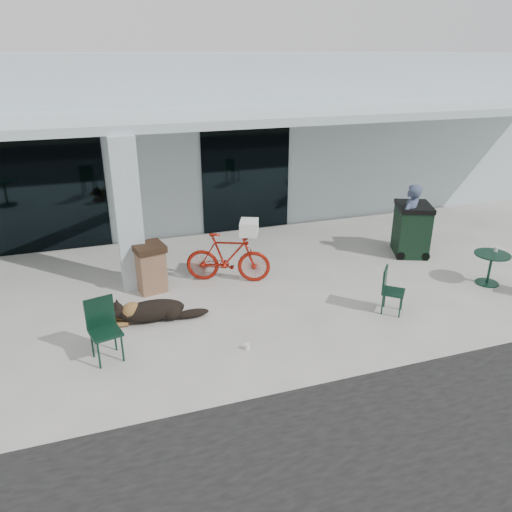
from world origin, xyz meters
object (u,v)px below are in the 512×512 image
object	(u,v)px
cafe_chair_far_a	(393,291)
person	(409,221)
cafe_chair_near	(105,332)
bicycle	(228,258)
cafe_table_far	(490,269)
dog	(152,310)
trash_receptacle	(150,268)
wheeled_bin	(411,229)

from	to	relation	value
cafe_chair_far_a	person	xyz separation A→B (m)	(1.83, 2.28, 0.44)
cafe_chair_near	cafe_chair_far_a	world-z (taller)	cafe_chair_near
bicycle	cafe_table_far	bearing A→B (deg)	-87.39
cafe_chair_far_a	bicycle	bearing A→B (deg)	87.61
bicycle	dog	xyz separation A→B (m)	(-1.78, -1.20, -0.31)
bicycle	dog	world-z (taller)	bicycle
dog	cafe_chair_far_a	size ratio (longest dim) A/B	1.57
bicycle	trash_receptacle	distance (m)	1.62
cafe_chair_far_a	wheeled_bin	bearing A→B (deg)	-0.26
cafe_chair_near	cafe_chair_far_a	xyz separation A→B (m)	(5.16, -0.11, -0.07)
wheeled_bin	person	bearing A→B (deg)	-124.59
bicycle	person	world-z (taller)	person
cafe_chair_far_a	trash_receptacle	size ratio (longest dim) A/B	0.87
person	bicycle	bearing A→B (deg)	-31.05
bicycle	cafe_chair_near	world-z (taller)	bicycle
cafe_table_far	wheeled_bin	xyz separation A→B (m)	(-0.58, 1.99, 0.28)
trash_receptacle	cafe_table_far	bearing A→B (deg)	-16.16
cafe_table_far	person	distance (m)	2.08
dog	person	bearing A→B (deg)	13.95
cafe_table_far	trash_receptacle	xyz separation A→B (m)	(-6.78, 1.96, 0.16)
wheeled_bin	bicycle	bearing A→B (deg)	-156.57
bicycle	cafe_chair_far_a	size ratio (longest dim) A/B	2.05
wheeled_bin	trash_receptacle	bearing A→B (deg)	-157.59
bicycle	cafe_table_far	xyz separation A→B (m)	(5.16, -1.89, -0.20)
bicycle	cafe_table_far	world-z (taller)	bicycle
cafe_table_far	cafe_chair_far_a	size ratio (longest dim) A/B	0.83
cafe_chair_far_a	wheeled_bin	world-z (taller)	wheeled_bin
dog	cafe_chair_near	size ratio (longest dim) A/B	1.35
cafe_table_far	bicycle	bearing A→B (deg)	159.91
cafe_chair_far_a	cafe_table_far	bearing A→B (deg)	-40.80
cafe_chair_near	cafe_table_far	size ratio (longest dim) A/B	1.40
cafe_chair_near	trash_receptacle	size ratio (longest dim) A/B	1.01
dog	wheeled_bin	xyz separation A→B (m)	(6.36, 1.30, 0.39)
cafe_chair_far_a	trash_receptacle	world-z (taller)	trash_receptacle
cafe_table_far	person	size ratio (longest dim) A/B	0.41
person	cafe_table_far	bearing A→B (deg)	82.40
cafe_chair_near	wheeled_bin	distance (m)	7.56
cafe_chair_near	cafe_table_far	world-z (taller)	cafe_chair_near
cafe_chair_near	trash_receptacle	world-z (taller)	cafe_chair_near
trash_receptacle	bicycle	bearing A→B (deg)	-2.67
person	wheeled_bin	size ratio (longest dim) A/B	1.43
cafe_chair_near	cafe_table_far	xyz separation A→B (m)	(7.78, 0.32, -0.17)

